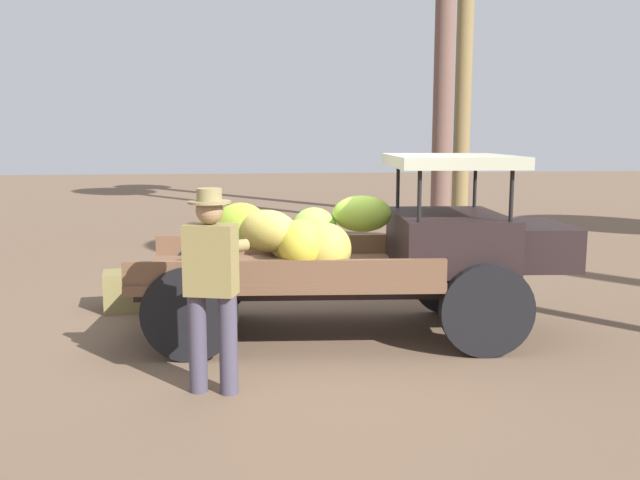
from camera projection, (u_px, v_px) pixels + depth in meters
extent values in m
plane|color=brown|center=(298.00, 334.00, 7.25)|extent=(60.00, 60.00, 0.00)
cube|color=black|center=(329.00, 288.00, 7.19)|extent=(4.02, 0.72, 0.16)
cylinder|color=black|center=(448.00, 276.00, 8.05)|extent=(0.91, 0.20, 0.90)
cylinder|color=black|center=(487.00, 310.00, 6.47)|extent=(0.91, 0.20, 0.90)
cylinder|color=black|center=(210.00, 278.00, 7.92)|extent=(0.91, 0.20, 0.90)
cylinder|color=black|center=(190.00, 314.00, 6.34)|extent=(0.91, 0.20, 0.90)
cube|color=brown|center=(287.00, 272.00, 7.14)|extent=(3.11, 1.93, 0.10)
cube|color=brown|center=(287.00, 244.00, 7.90)|extent=(3.00, 0.29, 0.22)
cube|color=brown|center=(286.00, 272.00, 6.32)|extent=(3.00, 0.29, 0.22)
cube|color=black|center=(448.00, 240.00, 7.16)|extent=(1.20, 1.59, 0.55)
cube|color=black|center=(532.00, 244.00, 7.21)|extent=(0.77, 1.11, 0.44)
cylinder|color=black|center=(475.00, 183.00, 7.73)|extent=(0.04, 0.04, 0.55)
cylinder|color=black|center=(512.00, 193.00, 6.46)|extent=(0.04, 0.04, 0.55)
cylinder|color=black|center=(398.00, 183.00, 7.70)|extent=(0.04, 0.04, 0.55)
cylinder|color=black|center=(419.00, 193.00, 6.42)|extent=(0.04, 0.04, 0.55)
cube|color=#ADAD93|center=(451.00, 161.00, 7.03)|extent=(1.32, 1.60, 0.12)
ellipsoid|color=gold|center=(268.00, 231.00, 6.53)|extent=(0.80, 0.78, 0.49)
ellipsoid|color=#95B52D|center=(240.00, 227.00, 6.75)|extent=(0.80, 0.77, 0.57)
ellipsoid|color=gold|center=(326.00, 249.00, 6.51)|extent=(0.52, 0.57, 0.58)
ellipsoid|color=#B6C344|center=(287.00, 239.00, 7.69)|extent=(0.67, 0.60, 0.50)
ellipsoid|color=#82B440|center=(314.00, 232.00, 7.19)|extent=(0.52, 0.40, 0.53)
ellipsoid|color=#94BD3B|center=(362.00, 214.00, 7.16)|extent=(0.68, 0.50, 0.44)
ellipsoid|color=tan|center=(301.00, 243.00, 6.54)|extent=(0.77, 0.70, 0.43)
ellipsoid|color=yellow|center=(301.00, 244.00, 6.46)|extent=(0.71, 0.74, 0.60)
cylinder|color=#433E4F|center=(198.00, 343.00, 5.58)|extent=(0.15, 0.15, 0.82)
cylinder|color=#433E4F|center=(228.00, 345.00, 5.54)|extent=(0.15, 0.15, 0.82)
cube|color=olive|center=(211.00, 260.00, 5.46)|extent=(0.45, 0.34, 0.57)
cylinder|color=olive|center=(203.00, 247.00, 5.56)|extent=(0.25, 0.41, 0.10)
cylinder|color=olive|center=(226.00, 247.00, 5.53)|extent=(0.38, 0.32, 0.10)
sphere|color=#967651|center=(210.00, 210.00, 5.40)|extent=(0.22, 0.22, 0.22)
cylinder|color=#8C7D4F|center=(209.00, 202.00, 5.39)|extent=(0.34, 0.34, 0.02)
cylinder|color=#8C7D4F|center=(209.00, 195.00, 5.38)|extent=(0.20, 0.20, 0.10)
cube|color=olive|center=(124.00, 291.00, 8.23)|extent=(0.54, 0.56, 0.47)
cylinder|color=brown|center=(445.00, 13.00, 16.84)|extent=(0.50, 0.50, 10.15)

